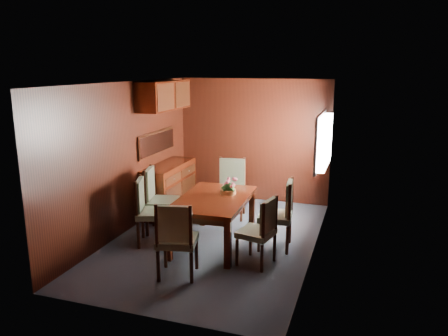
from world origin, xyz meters
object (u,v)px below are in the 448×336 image
(sideboard, at_px, (169,188))
(flower_centerpiece, at_px, (228,186))
(chair_left_near, at_px, (148,207))
(chair_head, at_px, (176,236))
(chair_right_near, at_px, (261,228))
(dining_table, at_px, (214,204))

(sideboard, distance_m, flower_centerpiece, 1.75)
(sideboard, xyz_separation_m, chair_left_near, (0.34, -1.45, 0.12))
(chair_head, distance_m, flower_centerpiece, 1.46)
(chair_left_near, relative_size, chair_head, 1.01)
(chair_right_near, xyz_separation_m, chair_head, (-0.92, -0.71, 0.04))
(chair_left_near, bearing_deg, dining_table, 86.91)
(dining_table, bearing_deg, sideboard, 135.71)
(chair_head, bearing_deg, sideboard, 104.29)
(dining_table, height_order, chair_right_near, chair_right_near)
(chair_left_near, bearing_deg, chair_head, 24.63)
(chair_head, height_order, flower_centerpiece, chair_head)
(chair_left_near, relative_size, chair_right_near, 1.08)
(sideboard, height_order, dining_table, sideboard)
(dining_table, xyz_separation_m, flower_centerpiece, (0.15, 0.24, 0.23))
(flower_centerpiece, bearing_deg, sideboard, 147.24)
(sideboard, height_order, chair_left_near, chair_left_near)
(chair_right_near, xyz_separation_m, flower_centerpiece, (-0.69, 0.70, 0.33))
(dining_table, xyz_separation_m, chair_left_near, (-0.95, -0.28, -0.06))
(sideboard, distance_m, chair_head, 2.63)
(chair_right_near, bearing_deg, chair_head, 140.18)
(chair_head, bearing_deg, dining_table, 73.16)
(flower_centerpiece, bearing_deg, chair_right_near, -45.53)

